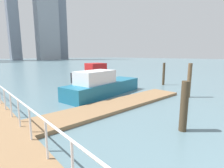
% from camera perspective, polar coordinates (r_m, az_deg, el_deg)
% --- Properties ---
extents(ground_plane, '(300.00, 300.00, 0.00)m').
position_cam_1_polar(ground_plane, '(18.69, -27.30, -0.70)').
color(ground_plane, slate).
extents(floating_dock, '(11.19, 2.00, 0.18)m').
position_cam_1_polar(floating_dock, '(10.14, 1.25, -7.19)').
color(floating_dock, '#93704C').
rests_on(floating_dock, ground_plane).
extents(boardwalk_railing, '(0.06, 25.49, 1.08)m').
position_cam_1_polar(boardwalk_railing, '(7.74, -30.41, -5.31)').
color(boardwalk_railing, white).
rests_on(boardwalk_railing, boardwalk).
extents(dock_piling_1, '(0.25, 0.25, 2.29)m').
position_cam_1_polar(dock_piling_1, '(18.06, 17.18, 3.29)').
color(dock_piling_1, '#473826').
rests_on(dock_piling_1, ground_plane).
extents(dock_piling_2, '(0.30, 0.30, 2.06)m').
position_cam_1_polar(dock_piling_2, '(7.33, 23.32, -7.04)').
color(dock_piling_2, '#473826').
rests_on(dock_piling_2, ground_plane).
extents(dock_piling_3, '(0.27, 0.27, 2.49)m').
position_cam_1_polar(dock_piling_3, '(13.33, 24.79, 1.10)').
color(dock_piling_3, brown).
rests_on(dock_piling_3, ground_plane).
extents(moored_boat_1, '(4.41, 2.37, 2.15)m').
position_cam_1_polar(moored_boat_1, '(19.24, -6.43, 3.09)').
color(moored_boat_1, black).
rests_on(moored_boat_1, ground_plane).
extents(moored_boat_2, '(7.36, 3.33, 1.94)m').
position_cam_1_polar(moored_boat_2, '(12.91, -3.27, -0.57)').
color(moored_boat_2, '#1E6B8C').
rests_on(moored_boat_2, ground_plane).
extents(skyline_tower_3, '(6.02, 6.08, 56.38)m').
position_cam_1_polar(skyline_tower_3, '(126.69, -30.87, 19.91)').
color(skyline_tower_3, gray).
rests_on(skyline_tower_3, ground_plane).
extents(skyline_tower_4, '(13.51, 9.32, 49.31)m').
position_cam_1_polar(skyline_tower_4, '(122.72, -21.37, 19.28)').
color(skyline_tower_4, '#8C939E').
rests_on(skyline_tower_4, ground_plane).
extents(skyline_tower_5, '(7.84, 12.99, 69.58)m').
position_cam_1_polar(skyline_tower_5, '(138.11, -18.09, 22.62)').
color(skyline_tower_5, slate).
rests_on(skyline_tower_5, ground_plane).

